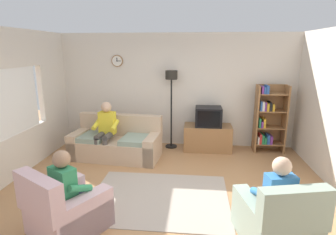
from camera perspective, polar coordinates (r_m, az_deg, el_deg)
The scene contains 13 objects.
ground_plane at distance 4.65m, azimuth -0.61°, elevation -16.07°, with size 12.00×12.00×0.00m, color #B27F51.
back_wall_assembly at distance 6.74m, azimuth 1.87°, elevation 5.66°, with size 6.20×0.17×2.70m.
couch at distance 6.18m, azimuth -10.62°, elevation -5.28°, with size 1.98×1.06×0.90m.
tv_stand at distance 6.58m, azimuth 8.17°, elevation -4.13°, with size 1.10×0.56×0.60m.
tv at distance 6.41m, azimuth 8.34°, elevation 0.20°, with size 0.60×0.49×0.44m.
bookshelf at distance 6.71m, azimuth 19.96°, elevation -0.18°, with size 0.68×0.36×1.55m.
floor_lamp at distance 6.43m, azimuth 0.70°, elevation 6.15°, with size 0.28×0.28×1.85m.
armchair_near_window at distance 3.99m, azimuth -20.31°, elevation -17.67°, with size 1.14×1.17×0.90m.
armchair_near_bookshelf at distance 3.82m, azimuth 21.50°, elevation -19.30°, with size 0.97×1.03×0.90m.
area_rug at distance 4.62m, azimuth -1.81°, elevation -16.22°, with size 2.20×1.70×0.01m, color #AD9E8E.
person_on_couch at distance 6.02m, azimuth -12.81°, elevation -2.06°, with size 0.54×0.56×1.24m.
person_in_left_armchair at distance 3.88m, azimuth -19.59°, elevation -13.24°, with size 0.61×0.64×1.12m.
person_in_right_armchair at distance 3.73m, azimuth 21.28°, elevation -14.53°, with size 0.57×0.59×1.12m.
Camera 1 is at (0.45, -4.00, 2.33)m, focal length 29.45 mm.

